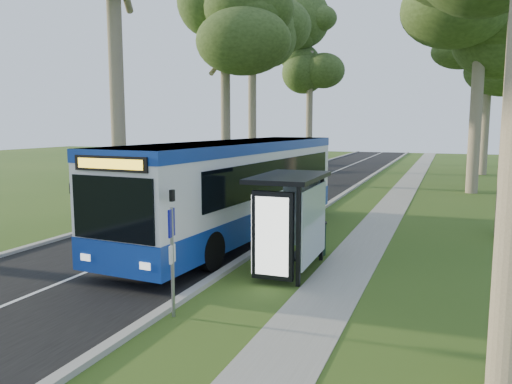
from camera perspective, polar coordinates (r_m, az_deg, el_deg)
ground at (r=15.19m, az=-0.85°, el=-7.48°), size 120.00×120.00×0.00m
road at (r=25.55m, az=0.31°, el=-1.21°), size 7.00×100.00×0.02m
kerb_east at (r=24.53m, az=7.97°, el=-1.55°), size 0.25×100.00×0.12m
kerb_west at (r=26.98m, az=-6.65°, el=-0.68°), size 0.25×100.00×0.12m
centre_line at (r=25.55m, az=0.31°, el=-1.19°), size 0.12×100.00×0.00m
footpath at (r=24.04m, az=14.95°, el=-2.05°), size 1.50×100.00×0.02m
bus at (r=17.46m, az=-2.16°, el=0.41°), size 3.56×12.97×3.40m
bus_stop_sign at (r=10.43m, az=-9.57°, el=-6.39°), size 0.12×0.33×2.32m
bus_shelter at (r=13.11m, az=3.84°, el=-1.61°), size 1.72×3.10×2.63m
litter_bin at (r=15.50m, az=6.99°, el=-5.23°), size 0.59×0.59×1.03m
car_white at (r=42.88m, az=1.51°, el=3.54°), size 2.31×5.12×1.71m
car_silver at (r=49.46m, az=4.08°, el=3.87°), size 2.98×4.30×1.34m
tree_west_c at (r=35.35m, az=-3.57°, el=18.26°), size 5.20×5.20×14.10m
tree_west_d at (r=45.61m, az=-0.44°, el=18.98°), size 5.20×5.20×17.42m
tree_west_e at (r=54.00m, az=6.22°, el=15.90°), size 5.20×5.20×15.80m
tree_east_d at (r=44.10m, az=25.18°, el=15.23°), size 5.20×5.20×13.87m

